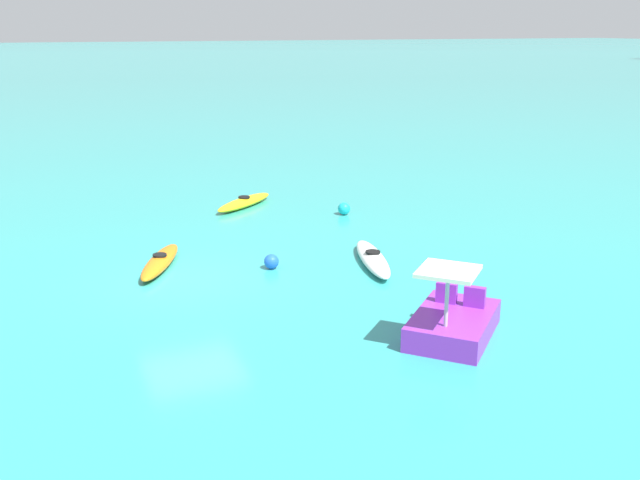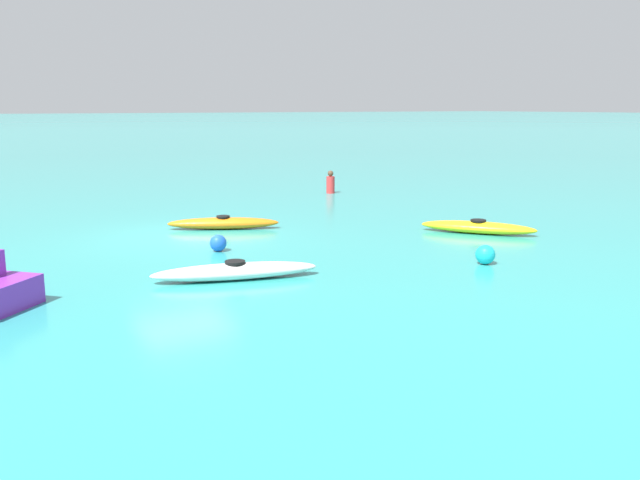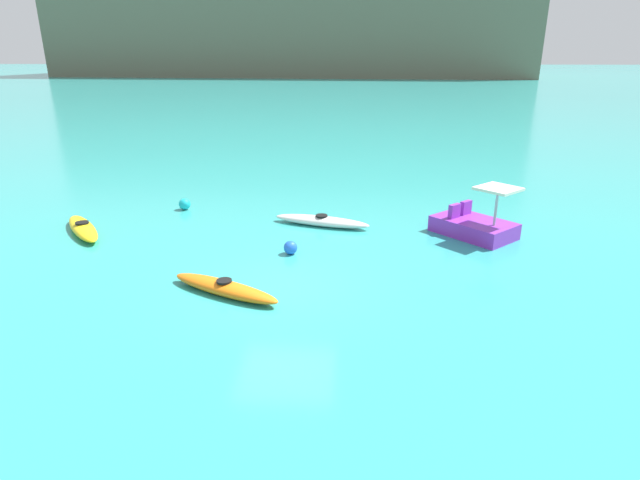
{
  "view_description": "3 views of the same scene",
  "coord_description": "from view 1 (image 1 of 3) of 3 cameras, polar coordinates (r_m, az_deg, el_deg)",
  "views": [
    {
      "loc": [
        16.98,
        -3.77,
        6.16
      ],
      "look_at": [
        0.11,
        3.55,
        0.69
      ],
      "focal_mm": 40.48,
      "sensor_mm": 36.0,
      "label": 1
    },
    {
      "loc": [
        5.95,
        16.9,
        3.35
      ],
      "look_at": [
        -1.85,
        3.94,
        0.38
      ],
      "focal_mm": 38.5,
      "sensor_mm": 36.0,
      "label": 2
    },
    {
      "loc": [
        1.53,
        -11.24,
        5.38
      ],
      "look_at": [
        0.76,
        1.98,
        0.54
      ],
      "focal_mm": 28.58,
      "sensor_mm": 36.0,
      "label": 3
    }
  ],
  "objects": [
    {
      "name": "pedal_boat_purple",
      "position": [
        15.15,
        10.48,
        -6.34
      ],
      "size": [
        2.73,
        2.78,
        1.68
      ],
      "color": "purple",
      "rests_on": "ground_plane"
    },
    {
      "name": "buoy_blue",
      "position": [
        19.06,
        -3.86,
        -1.71
      ],
      "size": [
        0.39,
        0.39,
        0.39
      ],
      "primitive_type": "sphere",
      "color": "blue",
      "rests_on": "ground_plane"
    },
    {
      "name": "kayak_yellow",
      "position": [
        25.75,
        -6.01,
        2.99
      ],
      "size": [
        2.37,
        2.8,
        0.37
      ],
      "color": "yellow",
      "rests_on": "ground_plane"
    },
    {
      "name": "kayak_white",
      "position": [
        19.43,
        4.19,
        -1.47
      ],
      "size": [
        3.32,
        1.49,
        0.37
      ],
      "color": "white",
      "rests_on": "ground_plane"
    },
    {
      "name": "ground_plane",
      "position": [
        18.45,
        -10.33,
        -3.22
      ],
      "size": [
        600.0,
        600.0,
        0.0
      ],
      "primitive_type": "plane",
      "color": "teal"
    },
    {
      "name": "kayak_orange",
      "position": [
        19.59,
        -12.53,
        -1.68
      ],
      "size": [
        2.99,
        1.87,
        0.37
      ],
      "color": "orange",
      "rests_on": "ground_plane"
    },
    {
      "name": "buoy_cyan",
      "position": [
        24.5,
        1.91,
        2.49
      ],
      "size": [
        0.42,
        0.42,
        0.42
      ],
      "primitive_type": "sphere",
      "color": "#19B7C6",
      "rests_on": "ground_plane"
    }
  ]
}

